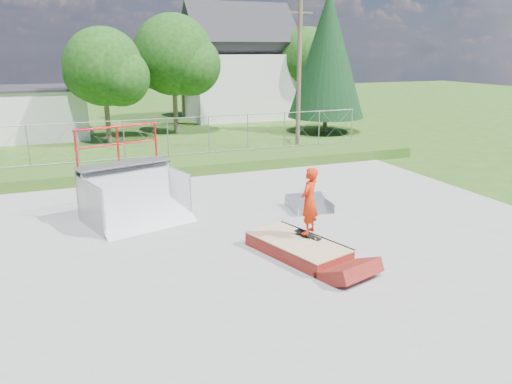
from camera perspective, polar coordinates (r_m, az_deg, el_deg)
ground at (r=14.40m, az=-1.17°, el=-5.87°), size 120.00×120.00×0.00m
concrete_pad at (r=14.40m, az=-1.17°, el=-5.80°), size 20.00×16.00×0.04m
grass_berm at (r=23.10m, az=-9.41°, el=2.98°), size 24.00×3.00×0.50m
grind_box at (r=13.56m, az=4.74°, el=-6.39°), size 2.16×3.14×0.43m
quarter_pipe at (r=16.15m, az=-13.62°, el=1.63°), size 3.56×3.25×2.97m
flat_bank_ramp at (r=17.31m, az=6.15°, el=-1.43°), size 1.52×1.60×0.41m
skateboard at (r=13.75m, az=5.97°, el=-4.95°), size 0.58×0.80×0.13m
skater at (r=13.45m, az=6.09°, el=-1.33°), size 0.79×0.76×1.82m
chain_link_fence at (r=23.83m, az=-10.05°, el=6.17°), size 20.00×0.06×1.80m
utility_building_flat at (r=34.92m, az=-27.16°, el=7.89°), size 10.00×6.00×3.00m
gable_house at (r=40.91m, az=-2.07°, el=13.83°), size 8.40×6.08×8.94m
utility_pole at (r=27.41m, az=4.93°, el=13.08°), size 0.24×0.24×8.00m
tree_left_near at (r=30.54m, az=-16.52°, el=13.24°), size 4.76×4.48×6.65m
tree_center at (r=33.20m, az=-8.88°, el=14.91°), size 5.44×5.12×7.60m
tree_right_far at (r=40.99m, az=6.17°, el=14.74°), size 5.10×4.80×7.12m
tree_back_mid at (r=41.62m, az=-8.01°, el=13.45°), size 4.08×3.84×5.70m
conifer_tree at (r=33.90m, az=8.18°, el=15.29°), size 5.04×5.04×9.10m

